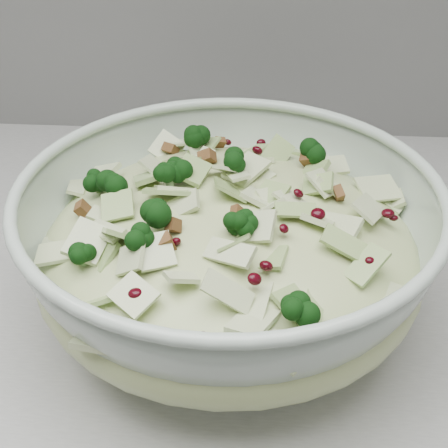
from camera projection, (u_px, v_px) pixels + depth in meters
The scene contains 2 objects.
mixing_bowl at pixel (229, 251), 0.52m from camera, with size 0.41×0.41×0.14m.
salad at pixel (229, 229), 0.50m from camera, with size 0.44×0.44×0.14m.
Camera 1 is at (-0.60, 1.19, 1.28)m, focal length 50.00 mm.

